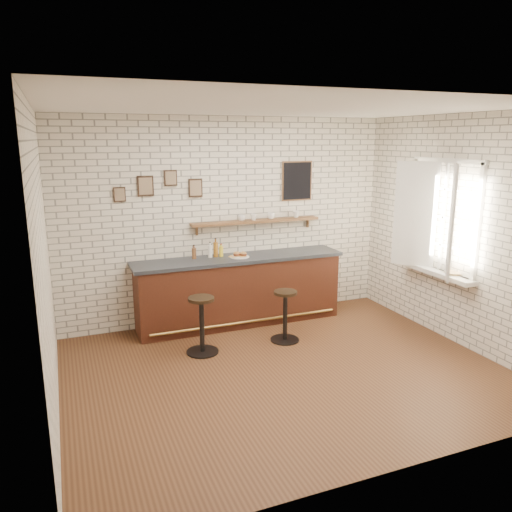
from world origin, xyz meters
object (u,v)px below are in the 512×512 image
at_px(ciabatta_sandwich, 240,254).
at_px(bitters_bottle_white, 210,251).
at_px(condiment_bottle_yellow, 221,251).
at_px(shelf_cup_a, 242,218).
at_px(bar_stool_right, 285,314).
at_px(bar_counter, 239,290).
at_px(shelf_cup_d, 296,214).
at_px(shelf_cup_b, 254,217).
at_px(bar_stool_left, 202,323).
at_px(bitters_bottle_amber, 216,249).
at_px(shelf_cup_c, 271,216).
at_px(sandwich_plate, 239,257).
at_px(book_upper, 447,272).
at_px(bitters_bottle_brown, 194,253).
at_px(book_lower, 448,274).

distance_m(ciabatta_sandwich, bitters_bottle_white, 0.43).
distance_m(condiment_bottle_yellow, shelf_cup_a, 0.58).
height_order(ciabatta_sandwich, bar_stool_right, ciabatta_sandwich).
xyz_separation_m(bar_counter, shelf_cup_d, (1.01, 0.20, 1.04)).
bearing_deg(shelf_cup_b, shelf_cup_d, -68.34).
bearing_deg(bar_stool_left, condiment_bottle_yellow, 58.75).
bearing_deg(bar_stool_right, bitters_bottle_amber, 123.41).
distance_m(shelf_cup_a, shelf_cup_c, 0.47).
distance_m(bitters_bottle_amber, shelf_cup_b, 0.76).
height_order(shelf_cup_a, shelf_cup_c, shelf_cup_c).
relative_size(ciabatta_sandwich, bar_stool_right, 0.30).
height_order(bar_counter, shelf_cup_a, shelf_cup_a).
bearing_deg(sandwich_plate, book_upper, -34.83).
distance_m(bitters_bottle_brown, bar_stool_right, 1.57).
bearing_deg(bar_stool_right, bar_stool_left, 178.19).
bearing_deg(book_lower, bitters_bottle_amber, 151.71).
distance_m(bar_stool_right, shelf_cup_c, 1.61).
bearing_deg(book_lower, book_upper, 95.90).
relative_size(bitters_bottle_white, shelf_cup_a, 2.06).
xyz_separation_m(bar_counter, ciabatta_sandwich, (0.00, -0.02, 0.55)).
xyz_separation_m(sandwich_plate, shelf_cup_d, (1.01, 0.22, 0.53)).
bearing_deg(condiment_bottle_yellow, shelf_cup_c, 5.49).
xyz_separation_m(ciabatta_sandwich, bitters_bottle_brown, (-0.64, 0.14, 0.04)).
height_order(bitters_bottle_white, book_lower, bitters_bottle_white).
relative_size(bar_stool_left, shelf_cup_a, 6.72).
relative_size(bar_counter, shelf_cup_b, 31.64).
height_order(shelf_cup_b, book_upper, shelf_cup_b).
bearing_deg(bar_stool_right, bitters_bottle_white, 126.64).
relative_size(shelf_cup_a, book_upper, 0.52).
distance_m(bitters_bottle_brown, book_lower, 3.47).
bearing_deg(shelf_cup_c, ciabatta_sandwich, 108.65).
height_order(bar_stool_right, shelf_cup_d, shelf_cup_d).
bearing_deg(bar_stool_right, shelf_cup_d, 57.94).
bearing_deg(book_upper, condiment_bottle_yellow, 178.54).
bearing_deg(shelf_cup_b, sandwich_plate, 147.28).
xyz_separation_m(bitters_bottle_amber, book_lower, (2.65, -1.80, -0.18)).
relative_size(bitters_bottle_brown, bitters_bottle_amber, 0.73).
relative_size(condiment_bottle_yellow, shelf_cup_a, 1.71).
height_order(bar_stool_right, shelf_cup_a, shelf_cup_a).
bearing_deg(bar_counter, bitters_bottle_amber, 158.91).
bearing_deg(shelf_cup_b, shelf_cup_c, -68.34).
distance_m(bar_counter, shelf_cup_d, 1.46).
bearing_deg(shelf_cup_d, sandwich_plate, -158.36).
distance_m(bar_counter, ciabatta_sandwich, 0.55).
bearing_deg(book_upper, bitters_bottle_brown, -177.65).
distance_m(bitters_bottle_brown, shelf_cup_b, 1.05).
bearing_deg(shelf_cup_b, shelf_cup_a, 111.66).
distance_m(sandwich_plate, bitters_bottle_amber, 0.36).
bearing_deg(bar_stool_right, shelf_cup_a, 101.70).
distance_m(ciabatta_sandwich, shelf_cup_b, 0.62).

